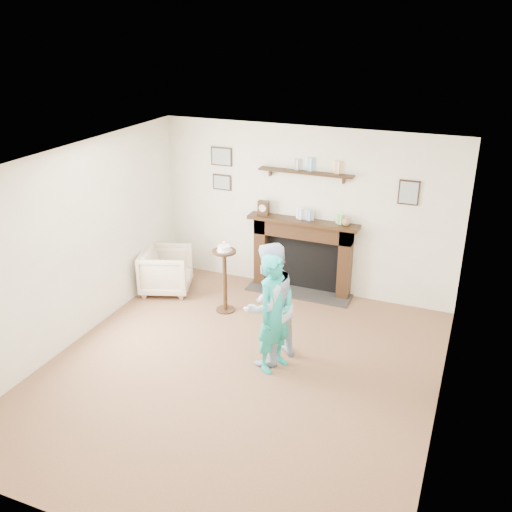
% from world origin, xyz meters
% --- Properties ---
extents(ground, '(5.00, 5.00, 0.00)m').
position_xyz_m(ground, '(0.00, 0.00, 0.00)').
color(ground, brown).
rests_on(ground, ground).
extents(room_shell, '(4.54, 5.02, 2.52)m').
position_xyz_m(room_shell, '(-0.00, 0.69, 1.62)').
color(room_shell, white).
rests_on(room_shell, ground).
extents(armchair, '(0.94, 0.92, 0.67)m').
position_xyz_m(armchair, '(-1.90, 1.60, 0.00)').
color(armchair, tan).
rests_on(armchair, ground).
extents(man, '(0.82, 0.91, 1.53)m').
position_xyz_m(man, '(0.23, 0.40, 0.00)').
color(man, silver).
rests_on(man, ground).
extents(woman, '(0.51, 0.62, 1.45)m').
position_xyz_m(woman, '(0.35, 0.29, 0.00)').
color(woman, teal).
rests_on(woman, ground).
extents(pedestal_table, '(0.33, 0.33, 1.06)m').
position_xyz_m(pedestal_table, '(-0.80, 1.36, 0.65)').
color(pedestal_table, black).
rests_on(pedestal_table, ground).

